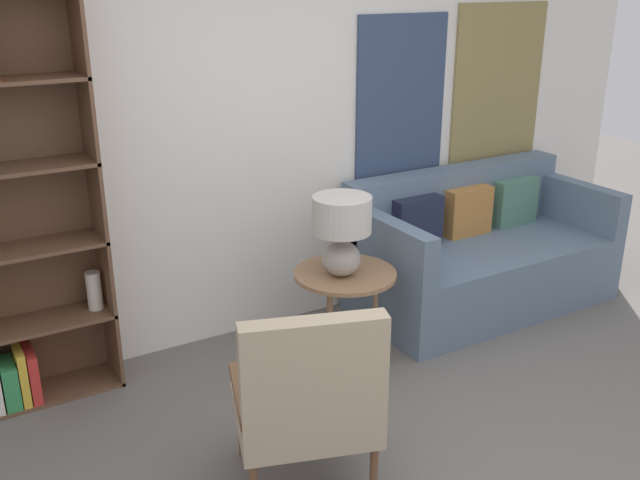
{
  "coord_description": "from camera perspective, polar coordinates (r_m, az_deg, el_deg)",
  "views": [
    {
      "loc": [
        -1.81,
        -1.87,
        2.19
      ],
      "look_at": [
        -0.05,
        1.11,
        0.9
      ],
      "focal_mm": 40.0,
      "sensor_mm": 36.0,
      "label": 1
    }
  ],
  "objects": [
    {
      "name": "table_lamp",
      "position": [
        3.99,
        1.75,
        0.96
      ],
      "size": [
        0.33,
        0.33,
        0.47
      ],
      "color": "#A59E93",
      "rests_on": "side_table"
    },
    {
      "name": "armchair",
      "position": [
        3.09,
        -0.9,
        -12.47
      ],
      "size": [
        0.74,
        0.71,
        0.93
      ],
      "color": "brown",
      "rests_on": "ground_plane"
    },
    {
      "name": "side_table",
      "position": [
        4.15,
        2.02,
        -3.26
      ],
      "size": [
        0.6,
        0.6,
        0.58
      ],
      "color": "#99704C",
      "rests_on": "ground_plane"
    },
    {
      "name": "couch",
      "position": [
        5.12,
        12.5,
        -1.15
      ],
      "size": [
        1.8,
        0.89,
        0.91
      ],
      "color": "slate",
      "rests_on": "ground_plane"
    },
    {
      "name": "wall_back",
      "position": [
        4.4,
        -5.02,
        9.38
      ],
      "size": [
        6.4,
        0.08,
        2.7
      ],
      "color": "white",
      "rests_on": "ground_plane"
    }
  ]
}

